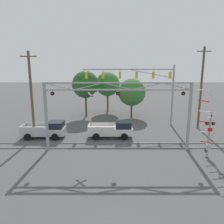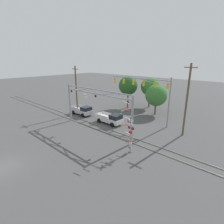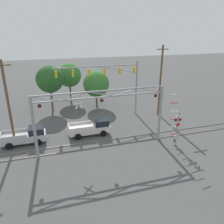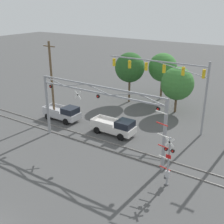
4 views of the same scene
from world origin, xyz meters
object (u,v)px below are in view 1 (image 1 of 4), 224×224
object	(u,v)px
pickup_truck_following	(45,130)
crossing_signal_mast	(207,134)
crossing_gantry	(117,107)
utility_pole_left	(31,95)
utility_pole_right	(200,88)
background_tree_beyond_span	(107,84)
background_tree_far_left_verge	(131,92)
pickup_truck_lead	(112,130)
background_tree_far_right_verge	(85,85)
traffic_signal_span	(146,82)

from	to	relation	value
pickup_truck_following	crossing_signal_mast	bearing A→B (deg)	-19.07
crossing_gantry	utility_pole_left	xyz separation A→B (m)	(-9.66, 3.51, 0.67)
pickup_truck_following	crossing_gantry	bearing A→B (deg)	-24.54
utility_pole_right	background_tree_beyond_span	bearing A→B (deg)	138.85
utility_pole_left	background_tree_far_left_verge	size ratio (longest dim) A/B	1.58
crossing_signal_mast	background_tree_beyond_span	world-z (taller)	background_tree_beyond_span
crossing_signal_mast	utility_pole_right	xyz separation A→B (m)	(2.95, 9.67, 3.25)
crossing_gantry	pickup_truck_lead	size ratio (longest dim) A/B	2.78
pickup_truck_lead	utility_pole_left	world-z (taller)	utility_pole_left
crossing_gantry	background_tree_far_right_verge	distance (m)	15.62
background_tree_far_left_verge	background_tree_far_right_verge	world-z (taller)	background_tree_far_right_verge
background_tree_far_right_verge	utility_pole_right	bearing A→B (deg)	-23.67
traffic_signal_span	utility_pole_right	distance (m)	7.19
traffic_signal_span	utility_pole_right	bearing A→B (deg)	-11.83
crossing_gantry	utility_pole_left	size ratio (longest dim) A/B	1.45
crossing_signal_mast	background_tree_far_left_verge	size ratio (longest dim) A/B	1.02
crossing_gantry	pickup_truck_lead	bearing A→B (deg)	96.73
pickup_truck_following	background_tree_far_right_verge	world-z (taller)	background_tree_far_right_verge
crossing_gantry	pickup_truck_following	xyz separation A→B (m)	(-8.39, 3.83, -3.52)
traffic_signal_span	background_tree_far_right_verge	bearing A→B (deg)	148.39
pickup_truck_following	utility_pole_right	world-z (taller)	utility_pole_right
utility_pole_right	background_tree_far_right_verge	xyz separation A→B (m)	(-16.08, 7.05, -0.23)
pickup_truck_lead	background_tree_beyond_span	size ratio (longest dim) A/B	0.72
crossing_gantry	traffic_signal_span	distance (m)	10.26
crossing_signal_mast	utility_pole_left	world-z (taller)	utility_pole_left
traffic_signal_span	background_tree_far_right_verge	xyz separation A→B (m)	(-9.07, 5.58, -0.86)
crossing_gantry	crossing_signal_mast	xyz separation A→B (m)	(8.24, -1.92, -2.19)
traffic_signal_span	crossing_gantry	bearing A→B (deg)	-114.34
pickup_truck_following	background_tree_far_right_verge	xyz separation A→B (m)	(3.49, 10.98, 4.35)
traffic_signal_span	pickup_truck_following	distance (m)	14.63
pickup_truck_lead	background_tree_far_left_verge	distance (m)	11.46
pickup_truck_following	background_tree_far_left_verge	distance (m)	15.68
pickup_truck_lead	pickup_truck_following	distance (m)	7.92
utility_pole_left	background_tree_far_right_verge	xyz separation A→B (m)	(4.77, 11.30, 0.16)
traffic_signal_span	background_tree_beyond_span	world-z (taller)	traffic_signal_span
pickup_truck_lead	background_tree_beyond_span	bearing A→B (deg)	93.45
background_tree_far_left_verge	background_tree_far_right_verge	xyz separation A→B (m)	(-7.58, 0.33, 1.22)
utility_pole_left	utility_pole_right	world-z (taller)	utility_pole_right
pickup_truck_lead	background_tree_far_right_verge	bearing A→B (deg)	112.16
traffic_signal_span	utility_pole_left	world-z (taller)	utility_pole_left
crossing_gantry	background_tree_far_left_verge	size ratio (longest dim) A/B	2.29
crossing_gantry	background_tree_beyond_span	xyz separation A→B (m)	(-1.35, 18.71, 0.56)
traffic_signal_span	pickup_truck_lead	xyz separation A→B (m)	(-4.63, -5.31, -5.21)
pickup_truck_lead	pickup_truck_following	xyz separation A→B (m)	(-7.92, -0.08, -0.00)
traffic_signal_span	background_tree_far_right_verge	size ratio (longest dim) A/B	1.67
traffic_signal_span	pickup_truck_following	xyz separation A→B (m)	(-12.56, -5.40, -5.21)
crossing_gantry	background_tree_beyond_span	size ratio (longest dim) A/B	2.01
traffic_signal_span	background_tree_far_left_verge	distance (m)	5.84
traffic_signal_span	background_tree_beyond_span	bearing A→B (deg)	120.22
crossing_signal_mast	utility_pole_right	distance (m)	10.62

